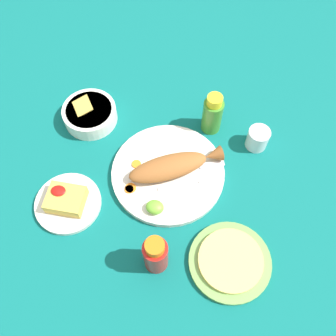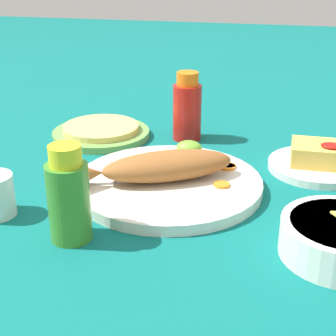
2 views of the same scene
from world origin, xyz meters
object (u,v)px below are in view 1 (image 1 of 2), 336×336
at_px(tortilla_plate, 230,262).
at_px(main_plate, 168,173).
at_px(fork_far, 196,181).
at_px(side_plate_fries, 68,203).
at_px(hot_sauce_bottle_green, 212,114).
at_px(guacamole_bowl, 90,114).
at_px(fork_near, 196,167).
at_px(fried_fish, 173,166).
at_px(hot_sauce_bottle_red, 156,255).
at_px(salt_cup, 257,139).

bearing_deg(tortilla_plate, main_plate, -47.90).
xyz_separation_m(fork_far, side_plate_fries, (0.32, 0.12, -0.01)).
relative_size(hot_sauce_bottle_green, guacamole_bowl, 0.87).
bearing_deg(tortilla_plate, hot_sauce_bottle_green, -76.03).
bearing_deg(fork_near, tortilla_plate, -83.83).
bearing_deg(fried_fish, side_plate_fries, 1.62).
bearing_deg(hot_sauce_bottle_red, fork_near, -102.10).
height_order(main_plate, side_plate_fries, main_plate).
relative_size(fork_far, guacamole_bowl, 1.10).
xyz_separation_m(fork_near, hot_sauce_bottle_green, (-0.02, -0.15, 0.04)).
bearing_deg(fork_far, salt_cup, 22.15).
bearing_deg(main_plate, fried_fish, -152.55).
xyz_separation_m(fork_far, tortilla_plate, (-0.12, 0.20, -0.01)).
height_order(fork_near, salt_cup, salt_cup).
bearing_deg(tortilla_plate, fork_far, -59.90).
bearing_deg(fork_far, hot_sauce_bottle_red, -129.55).
relative_size(side_plate_fries, guacamole_bowl, 1.11).
relative_size(fork_far, side_plate_fries, 0.99).
height_order(side_plate_fries, guacamole_bowl, guacamole_bowl).
relative_size(fork_near, tortilla_plate, 0.87).
xyz_separation_m(fork_far, hot_sauce_bottle_green, (-0.02, -0.20, 0.04)).
bearing_deg(main_plate, fork_far, 168.10).
height_order(hot_sauce_bottle_red, guacamole_bowl, hot_sauce_bottle_red).
relative_size(fork_near, hot_sauce_bottle_green, 1.30).
xyz_separation_m(hot_sauce_bottle_red, tortilla_plate, (-0.18, -0.03, -0.06)).
relative_size(salt_cup, side_plate_fries, 0.36).
xyz_separation_m(fried_fish, fork_far, (-0.07, 0.02, -0.02)).
relative_size(fork_far, hot_sauce_bottle_red, 1.24).
height_order(fried_fish, hot_sauce_bottle_green, hot_sauce_bottle_green).
bearing_deg(guacamole_bowl, side_plate_fries, 93.72).
bearing_deg(salt_cup, hot_sauce_bottle_red, 60.87).
xyz_separation_m(fork_far, hot_sauce_bottle_red, (0.06, 0.23, 0.05)).
xyz_separation_m(side_plate_fries, guacamole_bowl, (0.02, -0.28, 0.02)).
height_order(hot_sauce_bottle_red, salt_cup, hot_sauce_bottle_red).
xyz_separation_m(fried_fish, tortilla_plate, (-0.18, 0.22, -0.04)).
relative_size(main_plate, fork_far, 1.79).
distance_m(hot_sauce_bottle_red, side_plate_fries, 0.29).
distance_m(main_plate, fork_far, 0.08).
bearing_deg(hot_sauce_bottle_green, tortilla_plate, 103.97).
bearing_deg(fork_far, tortilla_plate, -83.99).
xyz_separation_m(fork_near, guacamole_bowl, (0.34, -0.12, 0.01)).
bearing_deg(hot_sauce_bottle_green, salt_cup, 164.69).
bearing_deg(fork_near, fork_far, -103.95).
bearing_deg(guacamole_bowl, salt_cup, 179.90).
relative_size(fried_fish, salt_cup, 4.07).
bearing_deg(fork_near, hot_sauce_bottle_red, -122.20).
relative_size(guacamole_bowl, tortilla_plate, 0.78).
relative_size(side_plate_fries, tortilla_plate, 0.86).
height_order(main_plate, hot_sauce_bottle_red, hot_sauce_bottle_red).
relative_size(fork_far, tortilla_plate, 0.86).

